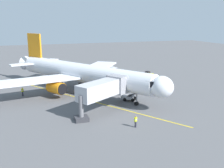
{
  "coord_description": "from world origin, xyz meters",
  "views": [
    {
      "loc": [
        8.79,
        53.53,
        14.54
      ],
      "look_at": [
        -6.24,
        9.72,
        3.0
      ],
      "focal_mm": 41.29,
      "sensor_mm": 36.0,
      "label": 1
    }
  ],
  "objects_px": {
    "ground_crew_loader": "(148,87)",
    "baggage_cart_portside": "(113,69)",
    "ground_crew_wing_walker": "(23,92)",
    "airplane": "(80,73)",
    "jet_bridge": "(106,88)",
    "belt_loader_starboard_side": "(129,97)",
    "tug_near_nose": "(148,74)",
    "ground_crew_marshaller": "(136,121)"
  },
  "relations": [
    {
      "from": "ground_crew_loader",
      "to": "tug_near_nose",
      "type": "distance_m",
      "value": 13.9
    },
    {
      "from": "belt_loader_starboard_side",
      "to": "jet_bridge",
      "type": "bearing_deg",
      "value": 33.16
    },
    {
      "from": "belt_loader_starboard_side",
      "to": "airplane",
      "type": "bearing_deg",
      "value": -49.98
    },
    {
      "from": "ground_crew_marshaller",
      "to": "ground_crew_wing_walker",
      "type": "xyz_separation_m",
      "value": [
        14.78,
        -21.21,
        0.0
      ]
    },
    {
      "from": "ground_crew_marshaller",
      "to": "ground_crew_wing_walker",
      "type": "height_order",
      "value": "same"
    },
    {
      "from": "ground_crew_loader",
      "to": "baggage_cart_portside",
      "type": "xyz_separation_m",
      "value": [
        0.02,
        -22.45,
        -0.23
      ]
    },
    {
      "from": "jet_bridge",
      "to": "ground_crew_loader",
      "type": "xyz_separation_m",
      "value": [
        -12.05,
        -8.46,
        -2.88
      ]
    },
    {
      "from": "airplane",
      "to": "ground_crew_marshaller",
      "type": "relative_size",
      "value": 20.98
    },
    {
      "from": "ground_crew_marshaller",
      "to": "belt_loader_starboard_side",
      "type": "bearing_deg",
      "value": -108.61
    },
    {
      "from": "ground_crew_loader",
      "to": "baggage_cart_portside",
      "type": "distance_m",
      "value": 22.45
    },
    {
      "from": "airplane",
      "to": "ground_crew_loader",
      "type": "bearing_deg",
      "value": 163.76
    },
    {
      "from": "ground_crew_loader",
      "to": "baggage_cart_portside",
      "type": "height_order",
      "value": "ground_crew_loader"
    },
    {
      "from": "airplane",
      "to": "tug_near_nose",
      "type": "height_order",
      "value": "airplane"
    },
    {
      "from": "ground_crew_marshaller",
      "to": "tug_near_nose",
      "type": "height_order",
      "value": "ground_crew_marshaller"
    },
    {
      "from": "belt_loader_starboard_side",
      "to": "ground_crew_marshaller",
      "type": "bearing_deg",
      "value": 71.39
    },
    {
      "from": "ground_crew_wing_walker",
      "to": "tug_near_nose",
      "type": "relative_size",
      "value": 0.63
    },
    {
      "from": "airplane",
      "to": "ground_crew_wing_walker",
      "type": "relative_size",
      "value": 20.98
    },
    {
      "from": "baggage_cart_portside",
      "to": "airplane",
      "type": "bearing_deg",
      "value": 53.86
    },
    {
      "from": "airplane",
      "to": "ground_crew_wing_walker",
      "type": "height_order",
      "value": "airplane"
    },
    {
      "from": "ground_crew_marshaller",
      "to": "baggage_cart_portside",
      "type": "bearing_deg",
      "value": -104.72
    },
    {
      "from": "jet_bridge",
      "to": "belt_loader_starboard_side",
      "type": "height_order",
      "value": "jet_bridge"
    },
    {
      "from": "ground_crew_wing_walker",
      "to": "airplane",
      "type": "bearing_deg",
      "value": 175.55
    },
    {
      "from": "jet_bridge",
      "to": "belt_loader_starboard_side",
      "type": "relative_size",
      "value": 2.47
    },
    {
      "from": "jet_bridge",
      "to": "baggage_cart_portside",
      "type": "distance_m",
      "value": 33.32
    },
    {
      "from": "airplane",
      "to": "baggage_cart_portside",
      "type": "bearing_deg",
      "value": -126.14
    },
    {
      "from": "jet_bridge",
      "to": "ground_crew_marshaller",
      "type": "relative_size",
      "value": 6.23
    },
    {
      "from": "belt_loader_starboard_side",
      "to": "ground_crew_wing_walker",
      "type": "bearing_deg",
      "value": -26.98
    },
    {
      "from": "airplane",
      "to": "ground_crew_marshaller",
      "type": "distance_m",
      "value": 20.82
    },
    {
      "from": "ground_crew_marshaller",
      "to": "ground_crew_loader",
      "type": "xyz_separation_m",
      "value": [
        -10.22,
        -16.38,
        0.0
      ]
    },
    {
      "from": "ground_crew_marshaller",
      "to": "baggage_cart_portside",
      "type": "height_order",
      "value": "ground_crew_marshaller"
    },
    {
      "from": "ground_crew_wing_walker",
      "to": "belt_loader_starboard_side",
      "type": "height_order",
      "value": "belt_loader_starboard_side"
    },
    {
      "from": "ground_crew_loader",
      "to": "tug_near_nose",
      "type": "height_order",
      "value": "ground_crew_loader"
    },
    {
      "from": "airplane",
      "to": "belt_loader_starboard_side",
      "type": "xyz_separation_m",
      "value": [
        -7.25,
        8.63,
        -3.29
      ]
    },
    {
      "from": "jet_bridge",
      "to": "airplane",
      "type": "bearing_deg",
      "value": -83.19
    },
    {
      "from": "ground_crew_wing_walker",
      "to": "tug_near_nose",
      "type": "xyz_separation_m",
      "value": [
        -31.24,
        -7.58,
        -0.18
      ]
    },
    {
      "from": "baggage_cart_portside",
      "to": "jet_bridge",
      "type": "bearing_deg",
      "value": 68.73
    },
    {
      "from": "tug_near_nose",
      "to": "baggage_cart_portside",
      "type": "xyz_separation_m",
      "value": [
        6.27,
        -10.03,
        -0.05
      ]
    },
    {
      "from": "airplane",
      "to": "jet_bridge",
      "type": "bearing_deg",
      "value": 96.81
    },
    {
      "from": "ground_crew_marshaller",
      "to": "ground_crew_wing_walker",
      "type": "relative_size",
      "value": 1.0
    },
    {
      "from": "ground_crew_loader",
      "to": "jet_bridge",
      "type": "bearing_deg",
      "value": 35.08
    },
    {
      "from": "airplane",
      "to": "belt_loader_starboard_side",
      "type": "height_order",
      "value": "airplane"
    },
    {
      "from": "airplane",
      "to": "belt_loader_starboard_side",
      "type": "distance_m",
      "value": 11.75
    }
  ]
}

